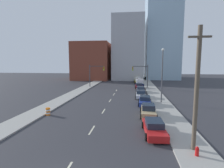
{
  "coord_description": "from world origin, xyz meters",
  "views": [
    {
      "loc": [
        4.07,
        -7.55,
        6.73
      ],
      "look_at": [
        -0.45,
        29.15,
        2.2
      ],
      "focal_mm": 28.0,
      "sensor_mm": 36.0,
      "label": 1
    }
  ],
  "objects_px": {
    "fire_hydrant": "(197,152)",
    "sedan_maroon": "(139,86)",
    "sedan_silver": "(140,90)",
    "utility_pole_right_near": "(197,89)",
    "traffic_signal_left": "(94,73)",
    "traffic_signal_right": "(143,73)",
    "box_truck_navy": "(139,82)",
    "sedan_blue": "(145,101)",
    "traffic_barrel": "(48,112)",
    "box_truck_yellow": "(138,80)",
    "sedan_tan": "(148,111)",
    "sedan_white": "(141,94)",
    "sedan_red": "(154,128)",
    "street_lamp": "(162,72)"
  },
  "relations": [
    {
      "from": "traffic_signal_left",
      "to": "utility_pole_right_near",
      "type": "distance_m",
      "value": 36.75
    },
    {
      "from": "sedan_silver",
      "to": "box_truck_yellow",
      "type": "height_order",
      "value": "box_truck_yellow"
    },
    {
      "from": "street_lamp",
      "to": "box_truck_navy",
      "type": "xyz_separation_m",
      "value": [
        -2.84,
        23.41,
        -4.28
      ]
    },
    {
      "from": "traffic_barrel",
      "to": "fire_hydrant",
      "type": "bearing_deg",
      "value": -28.4
    },
    {
      "from": "traffic_barrel",
      "to": "street_lamp",
      "type": "distance_m",
      "value": 18.44
    },
    {
      "from": "box_truck_navy",
      "to": "fire_hydrant",
      "type": "bearing_deg",
      "value": -88.77
    },
    {
      "from": "sedan_silver",
      "to": "traffic_barrel",
      "type": "bearing_deg",
      "value": -121.93
    },
    {
      "from": "sedan_blue",
      "to": "sedan_silver",
      "type": "bearing_deg",
      "value": 94.32
    },
    {
      "from": "sedan_red",
      "to": "utility_pole_right_near",
      "type": "bearing_deg",
      "value": -51.07
    },
    {
      "from": "street_lamp",
      "to": "sedan_white",
      "type": "distance_m",
      "value": 6.79
    },
    {
      "from": "traffic_barrel",
      "to": "sedan_silver",
      "type": "xyz_separation_m",
      "value": [
        12.49,
        18.85,
        0.16
      ]
    },
    {
      "from": "sedan_tan",
      "to": "traffic_barrel",
      "type": "bearing_deg",
      "value": -172.36
    },
    {
      "from": "utility_pole_right_near",
      "to": "street_lamp",
      "type": "bearing_deg",
      "value": 89.8
    },
    {
      "from": "street_lamp",
      "to": "traffic_signal_left",
      "type": "bearing_deg",
      "value": 131.75
    },
    {
      "from": "traffic_signal_right",
      "to": "traffic_barrel",
      "type": "xyz_separation_m",
      "value": [
        -13.38,
        -25.99,
        -3.52
      ]
    },
    {
      "from": "traffic_signal_right",
      "to": "fire_hydrant",
      "type": "xyz_separation_m",
      "value": [
        2.05,
        -34.33,
        -3.58
      ]
    },
    {
      "from": "sedan_silver",
      "to": "utility_pole_right_near",
      "type": "bearing_deg",
      "value": -81.88
    },
    {
      "from": "street_lamp",
      "to": "box_truck_yellow",
      "type": "bearing_deg",
      "value": 95.99
    },
    {
      "from": "traffic_signal_right",
      "to": "sedan_white",
      "type": "relative_size",
      "value": 1.4
    },
    {
      "from": "traffic_signal_left",
      "to": "sedan_maroon",
      "type": "height_order",
      "value": "traffic_signal_left"
    },
    {
      "from": "sedan_tan",
      "to": "utility_pole_right_near",
      "type": "bearing_deg",
      "value": -70.23
    },
    {
      "from": "sedan_red",
      "to": "sedan_maroon",
      "type": "distance_m",
      "value": 29.64
    },
    {
      "from": "sedan_white",
      "to": "utility_pole_right_near",
      "type": "bearing_deg",
      "value": -79.58
    },
    {
      "from": "traffic_signal_left",
      "to": "traffic_signal_right",
      "type": "height_order",
      "value": "same"
    },
    {
      "from": "sedan_tan",
      "to": "box_truck_yellow",
      "type": "xyz_separation_m",
      "value": [
        -0.46,
        38.12,
        0.22
      ]
    },
    {
      "from": "sedan_white",
      "to": "box_truck_navy",
      "type": "bearing_deg",
      "value": 90.17
    },
    {
      "from": "fire_hydrant",
      "to": "box_truck_navy",
      "type": "distance_m",
      "value": 40.58
    },
    {
      "from": "sedan_white",
      "to": "sedan_silver",
      "type": "distance_m",
      "value": 6.23
    },
    {
      "from": "traffic_barrel",
      "to": "sedan_blue",
      "type": "xyz_separation_m",
      "value": [
        12.75,
        7.2,
        0.18
      ]
    },
    {
      "from": "traffic_signal_left",
      "to": "sedan_white",
      "type": "relative_size",
      "value": 1.4
    },
    {
      "from": "fire_hydrant",
      "to": "sedan_maroon",
      "type": "distance_m",
      "value": 33.65
    },
    {
      "from": "sedan_silver",
      "to": "box_truck_navy",
      "type": "relative_size",
      "value": 0.82
    },
    {
      "from": "street_lamp",
      "to": "traffic_barrel",
      "type": "bearing_deg",
      "value": -150.69
    },
    {
      "from": "utility_pole_right_near",
      "to": "sedan_white",
      "type": "distance_m",
      "value": 20.68
    },
    {
      "from": "traffic_signal_left",
      "to": "sedan_red",
      "type": "bearing_deg",
      "value": -67.3
    },
    {
      "from": "sedan_tan",
      "to": "sedan_red",
      "type": "bearing_deg",
      "value": -86.77
    },
    {
      "from": "utility_pole_right_near",
      "to": "fire_hydrant",
      "type": "height_order",
      "value": "utility_pole_right_near"
    },
    {
      "from": "traffic_signal_left",
      "to": "street_lamp",
      "type": "height_order",
      "value": "street_lamp"
    },
    {
      "from": "sedan_maroon",
      "to": "fire_hydrant",
      "type": "bearing_deg",
      "value": -86.52
    },
    {
      "from": "utility_pole_right_near",
      "to": "sedan_silver",
      "type": "xyz_separation_m",
      "value": [
        -3.0,
        26.24,
        -4.17
      ]
    },
    {
      "from": "traffic_barrel",
      "to": "sedan_white",
      "type": "bearing_deg",
      "value": 45.73
    },
    {
      "from": "traffic_signal_left",
      "to": "sedan_silver",
      "type": "distance_m",
      "value": 14.65
    },
    {
      "from": "traffic_signal_left",
      "to": "traffic_signal_right",
      "type": "relative_size",
      "value": 1.0
    },
    {
      "from": "sedan_tan",
      "to": "box_truck_navy",
      "type": "distance_m",
      "value": 30.96
    },
    {
      "from": "utility_pole_right_near",
      "to": "sedan_tan",
      "type": "relative_size",
      "value": 2.02
    },
    {
      "from": "box_truck_navy",
      "to": "box_truck_yellow",
      "type": "relative_size",
      "value": 0.88
    },
    {
      "from": "utility_pole_right_near",
      "to": "sedan_blue",
      "type": "height_order",
      "value": "utility_pole_right_near"
    },
    {
      "from": "sedan_silver",
      "to": "sedan_maroon",
      "type": "distance_m",
      "value": 6.31
    },
    {
      "from": "box_truck_yellow",
      "to": "traffic_signal_right",
      "type": "bearing_deg",
      "value": -86.9
    },
    {
      "from": "box_truck_navy",
      "to": "sedan_maroon",
      "type": "bearing_deg",
      "value": -95.35
    }
  ]
}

